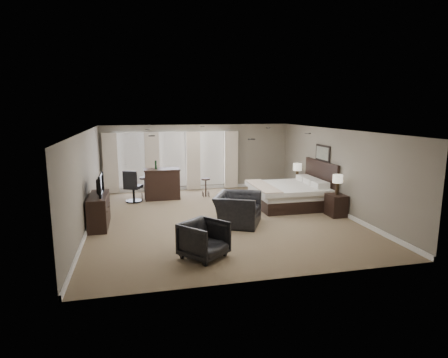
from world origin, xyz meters
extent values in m
cube|color=#76644B|center=(0.00, 0.00, 0.00)|extent=(7.60, 8.60, 0.04)
cube|color=silver|center=(0.00, 0.00, 2.60)|extent=(7.60, 8.60, 0.04)
cube|color=gray|center=(0.00, 4.25, 1.30)|extent=(7.50, 0.04, 2.60)
cube|color=gray|center=(0.00, -4.25, 1.30)|extent=(7.50, 0.04, 2.60)
cube|color=gray|center=(-3.75, 0.00, 1.30)|extent=(0.04, 8.50, 2.60)
cube|color=gray|center=(3.75, 0.00, 1.30)|extent=(0.04, 8.50, 2.60)
cube|color=silver|center=(-2.60, 4.19, 1.25)|extent=(1.15, 0.04, 2.05)
cube|color=silver|center=(-1.00, 4.19, 1.25)|extent=(1.15, 0.04, 2.05)
cube|color=silver|center=(0.60, 4.19, 1.25)|extent=(1.15, 0.04, 2.05)
cube|color=beige|center=(-3.35, 4.07, 1.18)|extent=(0.55, 0.12, 2.30)
cube|color=beige|center=(-1.80, 4.07, 1.18)|extent=(0.55, 0.12, 2.30)
cube|color=beige|center=(-0.20, 4.07, 1.18)|extent=(0.55, 0.12, 2.30)
cube|color=beige|center=(1.35, 4.07, 1.18)|extent=(0.55, 0.12, 2.30)
cube|color=silver|center=(2.58, 0.86, 0.74)|extent=(2.33, 2.23, 1.49)
cube|color=black|center=(3.47, -0.59, 0.33)|extent=(0.50, 0.61, 0.66)
cube|color=black|center=(3.47, 2.31, 0.27)|extent=(0.40, 0.49, 0.54)
cube|color=beige|center=(3.47, -0.59, 0.97)|extent=(0.30, 0.30, 0.61)
cube|color=beige|center=(3.47, 2.31, 0.87)|extent=(0.32, 0.32, 0.67)
cube|color=slate|center=(3.70, 0.86, 1.75)|extent=(0.04, 0.96, 0.56)
cube|color=black|center=(-3.45, -0.04, 0.45)|extent=(0.49, 1.53, 0.89)
imported|color=black|center=(-3.45, -0.04, 0.96)|extent=(0.58, 1.01, 0.13)
imported|color=black|center=(0.34, -0.72, 0.58)|extent=(1.37, 1.58, 1.16)
imported|color=black|center=(-1.01, -2.89, 0.45)|extent=(1.18, 1.18, 0.89)
cube|color=black|center=(-1.52, 2.81, 0.56)|extent=(1.28, 0.66, 1.11)
cube|color=black|center=(-2.13, 2.85, 0.41)|extent=(0.42, 0.42, 0.82)
cube|color=black|center=(0.07, 2.81, 0.35)|extent=(0.44, 0.44, 0.69)
cube|color=black|center=(-2.53, 2.61, 0.57)|extent=(0.77, 0.77, 1.13)
camera|label=1|loc=(-2.35, -10.54, 3.20)|focal=30.00mm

